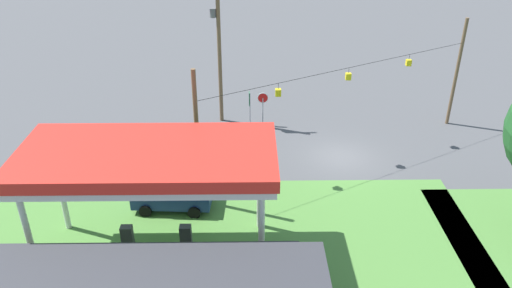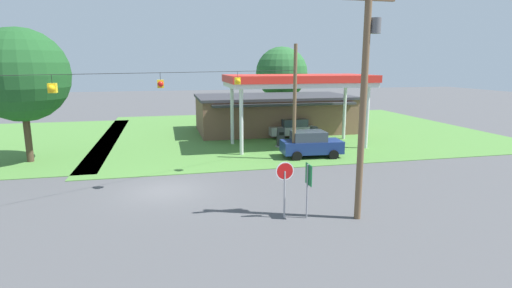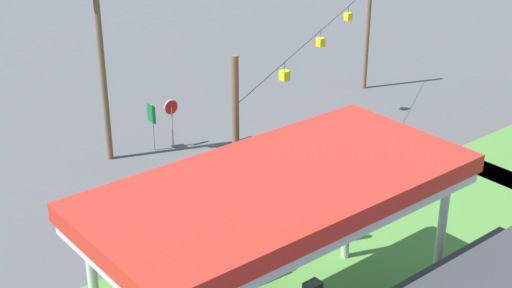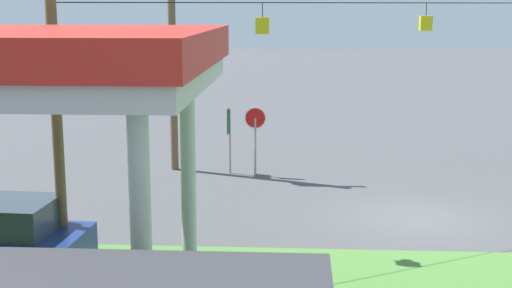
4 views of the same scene
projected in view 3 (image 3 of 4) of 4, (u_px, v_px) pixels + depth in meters
The scene contains 7 objects.
ground_plane at pixel (316, 153), 34.66m from camera, with size 160.00×160.00×0.00m, color #4C4C4F.
gas_station_canopy at pixel (281, 194), 19.94m from camera, with size 11.32×5.40×5.70m.
car_at_pumps_front at pixel (213, 258), 24.55m from camera, with size 4.35×2.30×1.89m.
stop_sign_roadside at pixel (172, 113), 34.60m from camera, with size 0.80×0.08×2.50m.
route_sign at pixel (152, 118), 34.25m from camera, with size 0.10×0.70×2.40m.
utility_pole_main at pixel (100, 48), 31.83m from camera, with size 2.20×0.44×9.84m.
signal_span_gantry at pixel (319, 70), 32.92m from camera, with size 17.69×10.24×7.85m.
Camera 3 is at (22.08, 22.53, 14.66)m, focal length 50.00 mm.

